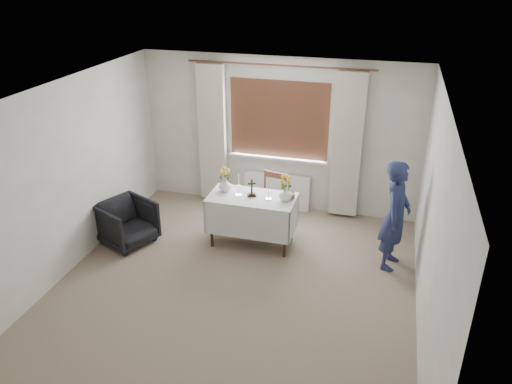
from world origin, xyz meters
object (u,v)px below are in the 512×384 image
wooden_cross (252,188)px  flower_vase_right (285,194)px  altar_table (252,220)px  person (395,216)px  armchair (127,223)px  flower_vase_left (225,185)px  wooden_chair (270,201)px

wooden_cross → flower_vase_right: (0.49, -0.00, -0.04)m
altar_table → person: bearing=-1.1°
armchair → flower_vase_right: flower_vase_right is taller
person → flower_vase_left: bearing=98.5°
wooden_cross → flower_vase_left: bearing=149.2°
armchair → flower_vase_right: 2.36m
altar_table → armchair: 1.83m
altar_table → wooden_cross: bearing=114.4°
armchair → person: size_ratio=0.47×
altar_table → flower_vase_left: size_ratio=6.46×
armchair → flower_vase_left: (1.34, 0.55, 0.53)m
wooden_chair → wooden_cross: (-0.14, -0.55, 0.46)m
wooden_cross → altar_table: bearing=-88.2°
wooden_cross → flower_vase_right: wooden_cross is taller
person → wooden_cross: (-1.99, 0.06, 0.13)m
wooden_cross → flower_vase_right: size_ratio=1.39×
armchair → wooden_cross: (1.76, 0.49, 0.57)m
person → wooden_chair: bearing=83.1°
flower_vase_left → armchair: bearing=-157.8°
wooden_chair → flower_vase_left: size_ratio=4.51×
armchair → flower_vase_left: flower_vase_left is taller
wooden_chair → person: 1.97m
person → flower_vase_left: person is taller
flower_vase_left → person: bearing=-2.9°
altar_table → wooden_cross: 0.51m
armchair → flower_vase_right: bearing=-53.5°
altar_table → person: 2.01m
person → flower_vase_left: 2.41m
armchair → altar_table: bearing=-50.9°
altar_table → armchair: size_ratio=1.74×
armchair → flower_vase_left: size_ratio=3.72×
wooden_cross → person: bearing=-24.3°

